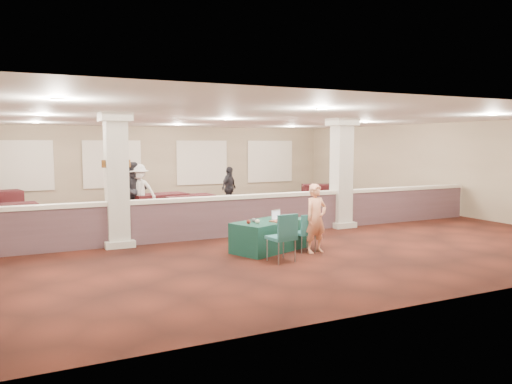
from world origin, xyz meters
name	(u,v)px	position (x,y,z in m)	size (l,w,h in m)	color
ground	(228,226)	(0.00, 0.00, 0.00)	(16.00, 16.00, 0.00)	#451A11
wall_back	(159,163)	(0.00, 8.00, 1.60)	(16.00, 0.04, 3.20)	gray
wall_front	(428,202)	(0.00, -8.00, 1.60)	(16.00, 0.04, 3.20)	gray
wall_right	(430,167)	(8.00, 0.00, 1.60)	(0.04, 16.00, 3.20)	gray
ceiling	(228,119)	(0.00, 0.00, 3.20)	(16.00, 16.00, 0.02)	silver
partition_wall	(249,214)	(0.00, -1.50, 0.57)	(15.60, 0.28, 1.10)	#50363C
column_left	(117,179)	(-3.50, -1.50, 1.64)	(0.72, 0.72, 3.20)	beige
column_right	(341,172)	(3.00, -1.50, 1.64)	(0.72, 0.72, 3.20)	beige
sconce_left	(104,164)	(-3.78, -1.50, 2.00)	(0.12, 0.12, 0.18)	brown
sconce_right	(128,163)	(-3.22, -1.50, 2.00)	(0.12, 0.12, 0.18)	brown
near_table	(270,236)	(-0.40, -3.50, 0.35)	(1.81, 0.91, 0.70)	#0D3327
conf_chair_main	(306,230)	(0.26, -4.04, 0.52)	(0.44, 0.45, 0.88)	#225E63
conf_chair_side	(284,234)	(-0.67, -4.66, 0.61)	(0.57, 0.57, 1.03)	#225E63
woman	(316,218)	(0.43, -4.17, 0.79)	(0.57, 0.38, 1.57)	#E98065
far_table_front_left	(8,215)	(-5.95, 3.00, 0.33)	(1.65, 0.82, 0.67)	black
far_table_front_center	(188,205)	(-0.33, 2.82, 0.35)	(1.72, 0.86, 0.70)	black
far_table_front_right	(382,202)	(6.22, 0.47, 0.38)	(1.89, 0.95, 0.77)	black
far_table_back_center	(160,204)	(-1.24, 3.20, 0.37)	(1.84, 0.92, 0.75)	black
far_table_back_right	(321,192)	(6.50, 4.91, 0.33)	(1.64, 0.82, 0.67)	black
attendee_a	(135,190)	(-2.14, 2.93, 0.93)	(0.90, 0.50, 1.87)	black
attendee_b	(139,191)	(-2.00, 2.94, 0.90)	(1.15, 0.53, 1.79)	beige
attendee_c	(229,188)	(1.50, 3.54, 0.81)	(0.95, 0.45, 1.61)	black
attendee_d	(128,188)	(-1.83, 5.57, 0.78)	(0.77, 0.41, 1.55)	black
laptop_base	(279,219)	(-0.12, -3.44, 0.71)	(0.32, 0.22, 0.02)	silver
laptop_screen	(276,214)	(-0.16, -3.34, 0.82)	(0.32, 0.01, 0.21)	silver
screen_glow	(276,215)	(-0.16, -3.34, 0.80)	(0.29, 0.00, 0.18)	#ADB7D0
knitting	(279,221)	(-0.27, -3.71, 0.71)	(0.38, 0.29, 0.03)	#B4421C
yarn_cream	(258,221)	(-0.86, -3.79, 0.75)	(0.11, 0.11, 0.11)	beige
yarn_red	(248,222)	(-1.04, -3.71, 0.74)	(0.10, 0.10, 0.10)	maroon
yarn_grey	(254,220)	(-0.85, -3.55, 0.75)	(0.10, 0.10, 0.10)	#4F4E54
scissors	(295,219)	(0.27, -3.52, 0.70)	(0.11, 0.03, 0.01)	#B71327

